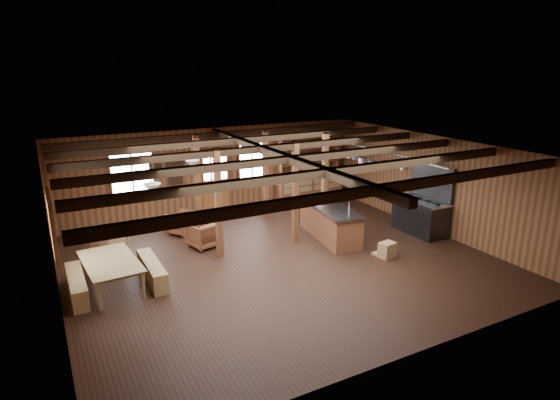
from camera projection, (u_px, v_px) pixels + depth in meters
name	position (u px, v px, depth m)	size (l,w,h in m)	color
room	(280.00, 208.00, 11.30)	(10.04, 9.04, 2.84)	black
ceiling_joists	(276.00, 154.00, 11.09)	(9.80, 8.82, 0.18)	black
timber_posts	(262.00, 186.00, 13.30)	(3.95, 2.35, 2.80)	#4E2616
back_door	(216.00, 187.00, 15.22)	(1.02, 0.08, 2.15)	brown
window_back_left	(132.00, 174.00, 13.86)	(1.32, 0.06, 1.32)	white
window_back_right	(252.00, 161.00, 15.61)	(1.02, 0.06, 1.32)	white
window_left	(52.00, 226.00, 9.44)	(0.14, 1.24, 1.32)	white
notice_boards	(169.00, 169.00, 14.34)	(1.08, 0.03, 0.90)	silver
back_counter	(309.00, 185.00, 16.62)	(2.55, 0.60, 2.45)	#5B2F1B
pendant_lamps	(175.00, 175.00, 10.90)	(1.86, 2.36, 0.66)	#2A2A2C
pot_rack	(370.00, 159.00, 12.64)	(0.41, 3.00, 0.46)	#2A2A2C
kitchen_island	(330.00, 221.00, 13.15)	(1.21, 2.59, 1.20)	#5B2F1B
step_stool	(387.00, 250.00, 11.87)	(0.45, 0.32, 0.40)	olive
commercial_range	(423.00, 210.00, 13.54)	(0.86, 1.68, 2.08)	#2A2A2C
dining_table	(113.00, 274.00, 10.20)	(1.91, 1.06, 0.67)	olive
bench_wall	(77.00, 286.00, 9.89)	(0.32, 1.70, 0.47)	olive
bench_aisle	(152.00, 271.00, 10.60)	(0.32, 1.72, 0.47)	olive
armchair_a	(181.00, 223.00, 13.52)	(0.69, 0.71, 0.65)	brown
armchair_b	(204.00, 234.00, 12.54)	(0.74, 0.76, 0.69)	brown
armchair_c	(110.00, 241.00, 12.12)	(0.69, 0.71, 0.65)	brown
counter_pot	(321.00, 196.00, 13.61)	(0.31, 0.31, 0.18)	silver
bowl	(320.00, 202.00, 13.24)	(0.27, 0.27, 0.07)	silver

